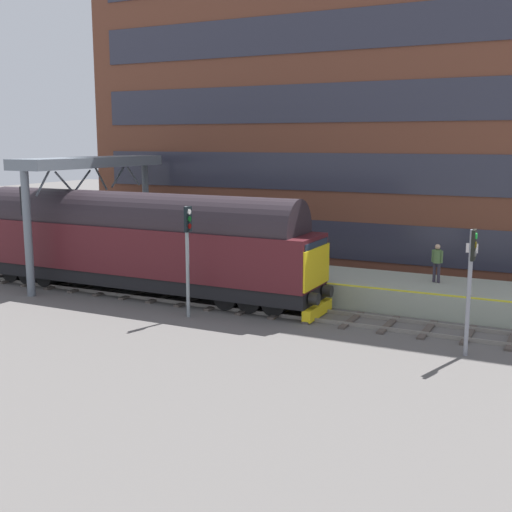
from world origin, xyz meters
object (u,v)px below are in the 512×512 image
(signal_post_near, at_px, (471,275))
(platform_number_sign, at_px, (471,262))
(diesel_locomotive, at_px, (137,241))
(signal_post_far, at_px, (26,225))
(signal_post_mid, at_px, (188,247))
(waiting_passenger, at_px, (437,260))

(signal_post_near, distance_m, platform_number_sign, 4.27)
(diesel_locomotive, bearing_deg, signal_post_far, 117.65)
(signal_post_near, xyz_separation_m, signal_post_far, (0.00, 19.22, 0.52))
(signal_post_mid, distance_m, signal_post_far, 8.56)
(signal_post_far, distance_m, platform_number_sign, 19.13)
(signal_post_far, xyz_separation_m, waiting_passenger, (6.25, -16.97, -1.22))
(signal_post_mid, relative_size, platform_number_sign, 2.13)
(waiting_passenger, bearing_deg, signal_post_far, 36.11)
(waiting_passenger, bearing_deg, platform_number_sign, 145.29)
(signal_post_mid, relative_size, waiting_passenger, 2.70)
(platform_number_sign, distance_m, waiting_passenger, 2.65)
(signal_post_mid, xyz_separation_m, waiting_passenger, (6.25, -8.42, -0.85))
(signal_post_mid, bearing_deg, diesel_locomotive, 61.17)
(signal_post_mid, height_order, signal_post_far, signal_post_far)
(signal_post_near, bearing_deg, diesel_locomotive, 81.21)
(diesel_locomotive, relative_size, signal_post_mid, 4.03)
(signal_post_near, bearing_deg, waiting_passenger, 19.82)
(signal_post_mid, xyz_separation_m, platform_number_sign, (4.22, -10.09, -0.47))
(diesel_locomotive, bearing_deg, signal_post_near, -98.79)
(diesel_locomotive, height_order, waiting_passenger, diesel_locomotive)
(platform_number_sign, height_order, waiting_passenger, platform_number_sign)
(signal_post_mid, xyz_separation_m, signal_post_far, (0.00, 8.55, 0.37))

